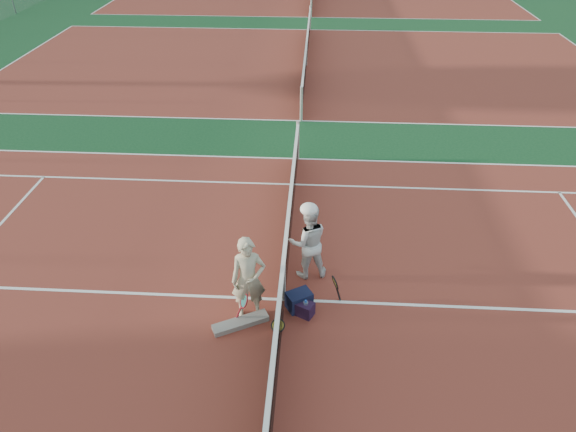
{
  "coord_description": "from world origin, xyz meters",
  "views": [
    {
      "loc": [
        0.48,
        -6.84,
        6.48
      ],
      "look_at": [
        0.0,
        1.17,
        1.05
      ],
      "focal_mm": 32.0,
      "sensor_mm": 36.0,
      "label": 1
    }
  ],
  "objects_px": {
    "player_b": "(308,242)",
    "sports_bag_purple": "(304,309)",
    "racket_red": "(244,307)",
    "racket_spare": "(278,326)",
    "water_bottle": "(305,308)",
    "player_a": "(249,279)",
    "net_main": "(284,278)",
    "sports_bag_navy": "(299,300)",
    "racket_black_held": "(335,290)"
  },
  "relations": [
    {
      "from": "player_b",
      "to": "sports_bag_purple",
      "type": "relative_size",
      "value": 4.66
    },
    {
      "from": "racket_red",
      "to": "sports_bag_purple",
      "type": "xyz_separation_m",
      "value": [
        1.02,
        0.18,
        -0.15
      ]
    },
    {
      "from": "racket_spare",
      "to": "water_bottle",
      "type": "bearing_deg",
      "value": -53.71
    },
    {
      "from": "player_a",
      "to": "racket_red",
      "type": "height_order",
      "value": "player_a"
    },
    {
      "from": "racket_spare",
      "to": "net_main",
      "type": "bearing_deg",
      "value": -6.87
    },
    {
      "from": "racket_spare",
      "to": "player_b",
      "type": "bearing_deg",
      "value": -19.38
    },
    {
      "from": "net_main",
      "to": "racket_spare",
      "type": "relative_size",
      "value": 18.34
    },
    {
      "from": "racket_red",
      "to": "sports_bag_navy",
      "type": "distance_m",
      "value": 0.99
    },
    {
      "from": "player_b",
      "to": "player_a",
      "type": "bearing_deg",
      "value": 37.36
    },
    {
      "from": "sports_bag_purple",
      "to": "net_main",
      "type": "bearing_deg",
      "value": 137.03
    },
    {
      "from": "player_a",
      "to": "water_bottle",
      "type": "bearing_deg",
      "value": -9.05
    },
    {
      "from": "net_main",
      "to": "racket_red",
      "type": "bearing_deg",
      "value": -140.92
    },
    {
      "from": "racket_red",
      "to": "net_main",
      "type": "bearing_deg",
      "value": 15.06
    },
    {
      "from": "net_main",
      "to": "racket_black_held",
      "type": "distance_m",
      "value": 0.93
    },
    {
      "from": "sports_bag_purple",
      "to": "water_bottle",
      "type": "height_order",
      "value": "water_bottle"
    },
    {
      "from": "sports_bag_purple",
      "to": "water_bottle",
      "type": "xyz_separation_m",
      "value": [
        0.02,
        -0.01,
        0.02
      ]
    },
    {
      "from": "player_a",
      "to": "water_bottle",
      "type": "relative_size",
      "value": 5.34
    },
    {
      "from": "sports_bag_navy",
      "to": "sports_bag_purple",
      "type": "distance_m",
      "value": 0.2
    },
    {
      "from": "player_a",
      "to": "racket_spare",
      "type": "height_order",
      "value": "player_a"
    },
    {
      "from": "racket_spare",
      "to": "sports_bag_navy",
      "type": "bearing_deg",
      "value": -34.19
    },
    {
      "from": "racket_red",
      "to": "racket_spare",
      "type": "bearing_deg",
      "value": -41.92
    },
    {
      "from": "player_b",
      "to": "racket_spare",
      "type": "relative_size",
      "value": 2.56
    },
    {
      "from": "player_b",
      "to": "racket_black_held",
      "type": "distance_m",
      "value": 1.02
    },
    {
      "from": "player_b",
      "to": "racket_black_held",
      "type": "relative_size",
      "value": 2.61
    },
    {
      "from": "player_a",
      "to": "player_b",
      "type": "bearing_deg",
      "value": 38.73
    },
    {
      "from": "water_bottle",
      "to": "racket_spare",
      "type": "bearing_deg",
      "value": -141.57
    },
    {
      "from": "net_main",
      "to": "sports_bag_purple",
      "type": "xyz_separation_m",
      "value": [
        0.37,
        -0.35,
        -0.38
      ]
    },
    {
      "from": "sports_bag_navy",
      "to": "player_a",
      "type": "bearing_deg",
      "value": -166.13
    },
    {
      "from": "racket_red",
      "to": "racket_black_held",
      "type": "bearing_deg",
      "value": -5.2
    },
    {
      "from": "player_b",
      "to": "racket_red",
      "type": "height_order",
      "value": "player_b"
    },
    {
      "from": "racket_red",
      "to": "racket_spare",
      "type": "xyz_separation_m",
      "value": [
        0.59,
        -0.19,
        -0.23
      ]
    },
    {
      "from": "player_b",
      "to": "water_bottle",
      "type": "height_order",
      "value": "player_b"
    },
    {
      "from": "sports_bag_navy",
      "to": "racket_red",
      "type": "bearing_deg",
      "value": -159.39
    },
    {
      "from": "racket_red",
      "to": "racket_spare",
      "type": "distance_m",
      "value": 0.66
    },
    {
      "from": "player_a",
      "to": "sports_bag_purple",
      "type": "height_order",
      "value": "player_a"
    },
    {
      "from": "sports_bag_navy",
      "to": "racket_spare",
      "type": "bearing_deg",
      "value": -122.04
    },
    {
      "from": "player_b",
      "to": "racket_spare",
      "type": "xyz_separation_m",
      "value": [
        -0.46,
        -1.47,
        -0.71
      ]
    },
    {
      "from": "net_main",
      "to": "sports_bag_navy",
      "type": "relative_size",
      "value": 25.62
    },
    {
      "from": "player_a",
      "to": "sports_bag_navy",
      "type": "bearing_deg",
      "value": 2.79
    },
    {
      "from": "net_main",
      "to": "sports_bag_navy",
      "type": "distance_m",
      "value": 0.47
    },
    {
      "from": "player_a",
      "to": "racket_black_held",
      "type": "relative_size",
      "value": 2.73
    },
    {
      "from": "racket_black_held",
      "to": "sports_bag_purple",
      "type": "distance_m",
      "value": 0.65
    },
    {
      "from": "player_b",
      "to": "sports_bag_navy",
      "type": "bearing_deg",
      "value": 70.17
    },
    {
      "from": "player_b",
      "to": "water_bottle",
      "type": "xyz_separation_m",
      "value": [
        -0.0,
        -1.11,
        -0.62
      ]
    },
    {
      "from": "racket_black_held",
      "to": "racket_spare",
      "type": "height_order",
      "value": "racket_black_held"
    },
    {
      "from": "sports_bag_navy",
      "to": "racket_black_held",
      "type": "bearing_deg",
      "value": 16.12
    },
    {
      "from": "player_a",
      "to": "player_b",
      "type": "relative_size",
      "value": 1.05
    },
    {
      "from": "player_a",
      "to": "sports_bag_purple",
      "type": "xyz_separation_m",
      "value": [
        0.94,
        0.04,
        -0.67
      ]
    },
    {
      "from": "player_a",
      "to": "water_bottle",
      "type": "height_order",
      "value": "player_a"
    },
    {
      "from": "racket_black_held",
      "to": "racket_spare",
      "type": "xyz_separation_m",
      "value": [
        -0.96,
        -0.72,
        -0.24
      ]
    }
  ]
}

